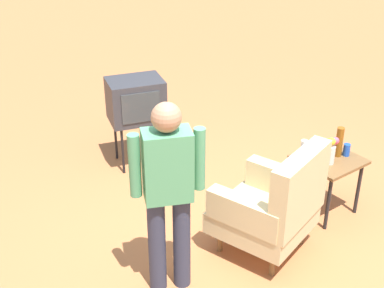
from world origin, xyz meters
TOP-DOWN VIEW (x-y plane):
  - ground_plane at (0.00, 0.00)m, footprint 60.00×60.00m
  - armchair at (-0.22, 0.25)m, footprint 0.95×0.96m
  - side_table at (-1.10, 0.10)m, footprint 0.56×0.56m
  - tv_on_stand at (-0.12, -1.84)m, footprint 0.70×0.60m
  - person_standing at (0.75, 0.06)m, footprint 0.53×0.35m
  - bottle_tall_amber at (-1.20, 0.11)m, footprint 0.07×0.07m
  - soda_can_blue at (-1.27, 0.16)m, footprint 0.07×0.07m
  - bottle_short_clear at (-0.88, -0.04)m, footprint 0.06×0.06m
  - soda_can_red at (-0.97, -0.06)m, footprint 0.07×0.07m
  - flower_vase at (-1.02, 0.16)m, footprint 0.15×0.10m
  - shrub_mid at (-0.85, -2.51)m, footprint 0.31×0.31m

SIDE VIEW (x-z plane):
  - ground_plane at x=0.00m, z-range 0.00..0.00m
  - shrub_mid at x=-0.85m, z-range 0.00..0.24m
  - armchair at x=-0.22m, z-range -0.03..1.03m
  - side_table at x=-1.10m, z-range 0.21..0.81m
  - soda_can_blue at x=-1.27m, z-range 0.60..0.72m
  - soda_can_red at x=-0.97m, z-range 0.60..0.72m
  - bottle_short_clear at x=-0.88m, z-range 0.60..0.80m
  - flower_vase at x=-1.02m, z-range 0.61..0.88m
  - bottle_tall_amber at x=-1.20m, z-range 0.60..0.90m
  - tv_on_stand at x=-0.12m, z-range 0.27..1.30m
  - person_standing at x=0.75m, z-range 0.12..1.76m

